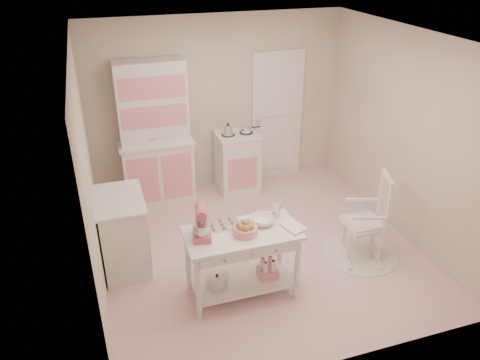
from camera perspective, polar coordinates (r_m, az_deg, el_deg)
name	(u,v)px	position (r m, az deg, el deg)	size (l,w,h in m)	color
room_shell	(262,126)	(5.22, 2.72, 6.58)	(3.84, 3.84, 2.62)	pink
door	(277,116)	(7.39, 4.52, 7.73)	(0.82, 0.05, 2.04)	white
hutch	(155,134)	(6.73, -10.31, 5.52)	(1.06, 0.50, 2.08)	white
stove	(237,162)	(7.15, -0.34, 2.24)	(0.62, 0.57, 0.92)	white
base_cabinet	(123,233)	(5.62, -14.05, -6.24)	(0.54, 0.84, 0.92)	white
lace_rug	(359,253)	(6.08, 14.35, -8.67)	(0.92, 0.92, 0.01)	white
rocking_chair	(365,216)	(5.78, 14.96, -4.30)	(0.48, 0.72, 1.10)	white
work_table	(242,263)	(5.09, 0.24, -10.09)	(1.20, 0.60, 0.80)	white
stand_mixer	(201,224)	(4.69, -4.73, -5.34)	(0.20, 0.28, 0.34)	#CA5568
cookie_tray	(223,225)	(4.96, -2.05, -5.46)	(0.34, 0.24, 0.02)	silver
bread_basket	(245,230)	(4.80, 0.67, -6.17)	(0.25, 0.25, 0.09)	pink
mixing_bowl	(263,221)	(4.97, 2.82, -4.96)	(0.26, 0.26, 0.08)	white
metal_pitcher	(276,210)	(5.07, 4.43, -3.72)	(0.10, 0.10, 0.17)	silver
recipe_book	(287,230)	(4.90, 5.73, -6.05)	(0.18, 0.25, 0.02)	white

